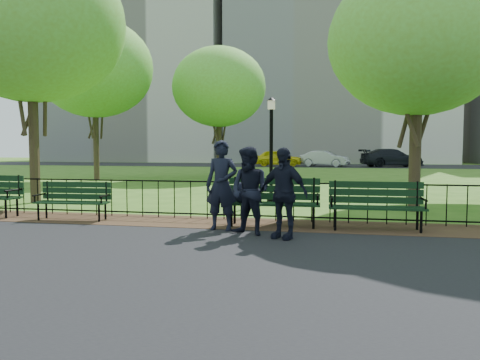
% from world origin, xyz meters
% --- Properties ---
extents(ground, '(120.00, 120.00, 0.00)m').
position_xyz_m(ground, '(0.00, 0.00, 0.00)').
color(ground, '#356219').
extents(asphalt_path, '(60.00, 9.20, 0.01)m').
position_xyz_m(asphalt_path, '(0.00, -3.40, 0.01)').
color(asphalt_path, black).
rests_on(asphalt_path, ground).
extents(dirt_strip, '(60.00, 1.60, 0.01)m').
position_xyz_m(dirt_strip, '(0.00, 1.50, 0.01)').
color(dirt_strip, '#3C2918').
rests_on(dirt_strip, ground).
extents(far_street, '(70.00, 9.00, 0.01)m').
position_xyz_m(far_street, '(0.00, 35.00, 0.01)').
color(far_street, black).
rests_on(far_street, ground).
extents(iron_fence, '(24.06, 0.06, 1.00)m').
position_xyz_m(iron_fence, '(0.00, 2.00, 0.50)').
color(iron_fence, black).
rests_on(iron_fence, ground).
extents(apartment_west, '(22.00, 15.00, 26.00)m').
position_xyz_m(apartment_west, '(-22.00, 48.00, 13.00)').
color(apartment_west, beige).
rests_on(apartment_west, ground).
extents(apartment_mid, '(24.00, 15.00, 30.00)m').
position_xyz_m(apartment_mid, '(2.00, 48.00, 15.00)').
color(apartment_mid, silver).
rests_on(apartment_mid, ground).
extents(park_bench_main, '(1.97, 0.69, 1.11)m').
position_xyz_m(park_bench_main, '(0.40, 1.29, 0.67)').
color(park_bench_main, black).
rests_on(park_bench_main, ground).
extents(park_bench_left_a, '(1.70, 0.62, 0.95)m').
position_xyz_m(park_bench_left_a, '(-3.97, 1.29, 0.54)').
color(park_bench_left_a, black).
rests_on(park_bench_left_a, ground).
extents(park_bench_right_a, '(1.89, 0.63, 1.06)m').
position_xyz_m(park_bench_right_a, '(2.72, 1.31, 0.61)').
color(park_bench_right_a, black).
rests_on(park_bench_right_a, ground).
extents(lamppost, '(0.28, 0.28, 3.15)m').
position_xyz_m(lamppost, '(0.03, 5.35, 1.71)').
color(lamppost, black).
rests_on(lamppost, ground).
extents(tree_near_w, '(5.54, 5.54, 7.72)m').
position_xyz_m(tree_near_w, '(-6.99, 4.16, 5.36)').
color(tree_near_w, '#2D2116').
rests_on(tree_near_w, ground).
extents(tree_near_e, '(4.58, 4.58, 6.38)m').
position_xyz_m(tree_near_e, '(3.93, 4.46, 4.42)').
color(tree_near_e, '#2D2116').
rests_on(tree_near_e, ground).
extents(tree_mid_w, '(5.81, 5.81, 8.10)m').
position_xyz_m(tree_mid_w, '(-9.95, 13.31, 5.62)').
color(tree_mid_w, '#2D2116').
rests_on(tree_mid_w, ground).
extents(tree_far_c, '(5.11, 5.11, 7.12)m').
position_xyz_m(tree_far_c, '(-4.36, 16.55, 4.94)').
color(tree_far_c, '#2D2116').
rests_on(tree_far_c, ground).
extents(person_left, '(0.69, 0.48, 1.81)m').
position_xyz_m(person_left, '(-0.32, 0.66, 0.91)').
color(person_left, black).
rests_on(person_left, asphalt_path).
extents(person_mid, '(0.91, 0.71, 1.67)m').
position_xyz_m(person_mid, '(0.33, 0.25, 0.85)').
color(person_mid, black).
rests_on(person_mid, asphalt_path).
extents(person_right, '(1.05, 0.75, 1.66)m').
position_xyz_m(person_right, '(0.98, 0.03, 0.84)').
color(person_right, black).
rests_on(person_right, asphalt_path).
extents(taxi, '(4.36, 2.00, 1.45)m').
position_xyz_m(taxi, '(-3.10, 32.67, 0.74)').
color(taxi, '#D6C612').
rests_on(taxi, far_street).
extents(sedan_silver, '(4.41, 2.55, 1.37)m').
position_xyz_m(sedan_silver, '(1.00, 32.73, 0.70)').
color(sedan_silver, '#96989D').
rests_on(sedan_silver, far_street).
extents(sedan_dark, '(5.73, 3.74, 1.54)m').
position_xyz_m(sedan_dark, '(6.62, 33.19, 0.78)').
color(sedan_dark, black).
rests_on(sedan_dark, far_street).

